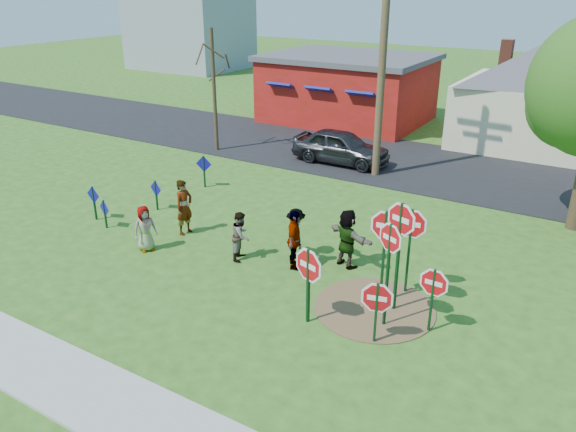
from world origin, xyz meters
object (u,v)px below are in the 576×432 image
object	(u,v)px
stop_sign_c	(389,252)
utility_pole	(383,48)
stop_sign_a	(308,271)
stop_sign_b	(400,230)
stop_sign_d	(411,230)
person_b	(184,207)
person_a	(145,228)
suv	(341,147)

from	to	relation	value
stop_sign_c	utility_pole	size ratio (longest dim) A/B	0.28
stop_sign_a	stop_sign_b	world-z (taller)	stop_sign_b
stop_sign_a	stop_sign_d	bearing A→B (deg)	75.70
stop_sign_b	person_b	distance (m)	8.04
stop_sign_c	person_a	xyz separation A→B (m)	(-8.15, 0.01, -1.31)
stop_sign_b	stop_sign_d	bearing A→B (deg)	111.10
stop_sign_d	person_a	world-z (taller)	stop_sign_d
stop_sign_d	person_b	bearing A→B (deg)	174.70
utility_pole	person_b	bearing A→B (deg)	-109.07
stop_sign_c	stop_sign_d	xyz separation A→B (m)	(-0.11, 1.83, -0.18)
stop_sign_a	stop_sign_d	size ratio (longest dim) A/B	0.84
stop_sign_d	suv	distance (m)	11.82
suv	utility_pole	distance (m)	5.13
stop_sign_a	suv	distance (m)	13.37
stop_sign_a	utility_pole	world-z (taller)	utility_pole
stop_sign_a	person_a	bearing A→B (deg)	-171.22
stop_sign_a	person_a	world-z (taller)	stop_sign_a
stop_sign_b	suv	xyz separation A→B (m)	(-6.85, 10.63, -1.48)
stop_sign_c	stop_sign_a	bearing A→B (deg)	-128.17
stop_sign_d	stop_sign_b	bearing A→B (deg)	-93.14
person_b	stop_sign_b	bearing A→B (deg)	-92.20
utility_pole	person_a	bearing A→B (deg)	-107.35
stop_sign_d	suv	world-z (taller)	stop_sign_d
stop_sign_b	person_a	bearing A→B (deg)	-156.61
stop_sign_a	stop_sign_c	bearing A→B (deg)	43.15
stop_sign_b	stop_sign_d	xyz separation A→B (m)	(-0.06, 1.01, -0.42)
stop_sign_b	stop_sign_c	size ratio (longest dim) A/B	1.09
stop_sign_b	person_b	size ratio (longest dim) A/B	1.66
stop_sign_a	person_b	world-z (taller)	stop_sign_a
stop_sign_d	person_b	xyz separation A→B (m)	(-7.82, -0.17, -0.93)
stop_sign_b	stop_sign_a	bearing A→B (deg)	-117.04
stop_sign_a	stop_sign_b	bearing A→B (deg)	61.74
stop_sign_a	stop_sign_b	distance (m)	2.50
suv	stop_sign_a	bearing A→B (deg)	-157.15
person_a	stop_sign_c	bearing A→B (deg)	-65.98
utility_pole	suv	bearing A→B (deg)	160.30
utility_pole	stop_sign_c	bearing A→B (deg)	-65.79
stop_sign_c	suv	distance (m)	13.42
person_a	suv	size ratio (longest dim) A/B	0.33
person_a	person_b	bearing A→B (deg)	16.69
stop_sign_d	person_a	bearing A→B (deg)	-173.78
person_a	suv	xyz separation A→B (m)	(1.24, 11.43, 0.07)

